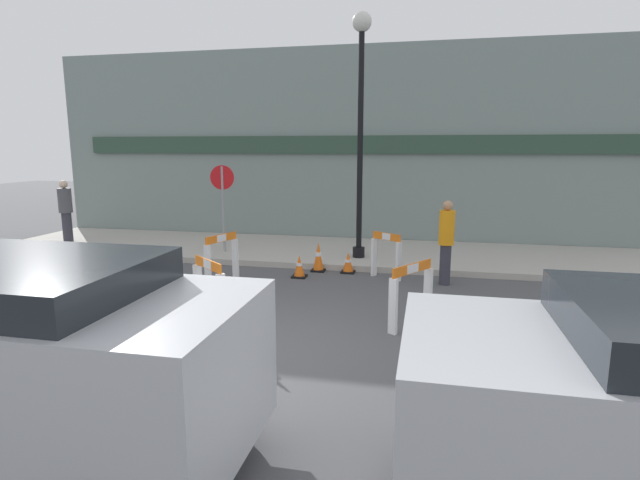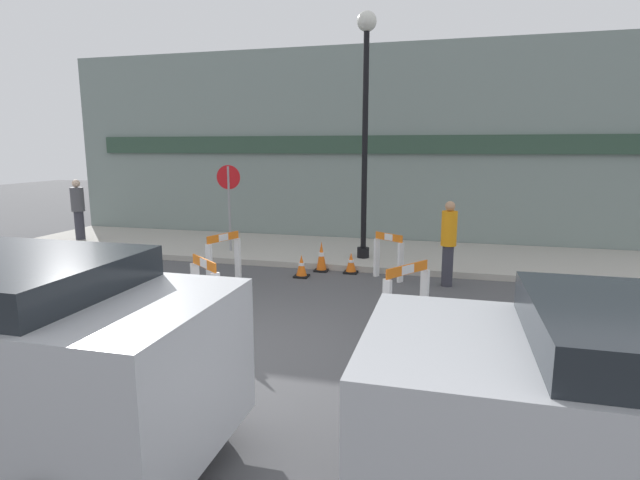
{
  "view_description": "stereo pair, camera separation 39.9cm",
  "coord_description": "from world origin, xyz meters",
  "px_view_note": "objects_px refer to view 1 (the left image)",
  "views": [
    {
      "loc": [
        2.24,
        -6.17,
        2.71
      ],
      "look_at": [
        0.29,
        2.86,
        1.0
      ],
      "focal_mm": 28.0,
      "sensor_mm": 36.0,
      "label": 1
    },
    {
      "loc": [
        2.63,
        -6.08,
        2.71
      ],
      "look_at": [
        0.29,
        2.86,
        1.0
      ],
      "focal_mm": 28.0,
      "sensor_mm": 36.0,
      "label": 2
    }
  ],
  "objects_px": {
    "streetlamp_post": "(361,105)",
    "person_worker": "(446,239)",
    "person_pedestrian": "(66,209)",
    "parked_car_1": "(24,354)",
    "stop_sign": "(223,194)"
  },
  "relations": [
    {
      "from": "streetlamp_post",
      "to": "person_worker",
      "type": "relative_size",
      "value": 3.26
    },
    {
      "from": "streetlamp_post",
      "to": "person_pedestrian",
      "type": "distance_m",
      "value": 8.65
    },
    {
      "from": "streetlamp_post",
      "to": "parked_car_1",
      "type": "height_order",
      "value": "streetlamp_post"
    },
    {
      "from": "person_worker",
      "to": "parked_car_1",
      "type": "distance_m",
      "value": 7.65
    },
    {
      "from": "streetlamp_post",
      "to": "person_pedestrian",
      "type": "height_order",
      "value": "streetlamp_post"
    },
    {
      "from": "person_worker",
      "to": "person_pedestrian",
      "type": "xyz_separation_m",
      "value": [
        -10.19,
        1.91,
        0.13
      ]
    },
    {
      "from": "streetlamp_post",
      "to": "person_pedestrian",
      "type": "xyz_separation_m",
      "value": [
        -8.24,
        0.35,
        -2.62
      ]
    },
    {
      "from": "stop_sign",
      "to": "person_pedestrian",
      "type": "xyz_separation_m",
      "value": [
        -4.83,
        0.39,
        -0.54
      ]
    },
    {
      "from": "stop_sign",
      "to": "person_worker",
      "type": "xyz_separation_m",
      "value": [
        5.36,
        -1.52,
        -0.66
      ]
    },
    {
      "from": "streetlamp_post",
      "to": "person_pedestrian",
      "type": "bearing_deg",
      "value": 177.6
    },
    {
      "from": "person_pedestrian",
      "to": "parked_car_1",
      "type": "xyz_separation_m",
      "value": [
        6.55,
        -8.64,
        -0.03
      ]
    },
    {
      "from": "stop_sign",
      "to": "parked_car_1",
      "type": "height_order",
      "value": "stop_sign"
    },
    {
      "from": "person_worker",
      "to": "parked_car_1",
      "type": "relative_size",
      "value": 0.44
    },
    {
      "from": "stop_sign",
      "to": "parked_car_1",
      "type": "xyz_separation_m",
      "value": [
        1.72,
        -8.25,
        -0.57
      ]
    },
    {
      "from": "stop_sign",
      "to": "parked_car_1",
      "type": "relative_size",
      "value": 0.56
    }
  ]
}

